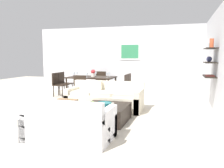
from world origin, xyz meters
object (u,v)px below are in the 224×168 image
at_px(dining_chair_right_far, 126,84).
at_px(wine_glass_left_near, 74,74).
at_px(dining_chair_foot, 81,86).
at_px(wine_glass_right_far, 109,74).
at_px(decorative_bowl, 104,104).
at_px(loveseat_white, 69,124).
at_px(candle_jar, 112,105).
at_px(wine_glass_foot, 87,74).
at_px(wine_glass_left_far, 77,73).
at_px(dining_chair_left_far, 64,82).
at_px(dining_chair_right_near, 123,85).
at_px(centerpiece_vase, 93,73).
at_px(sofa_beige, 105,99).
at_px(dining_table, 92,79).
at_px(wine_glass_head, 96,73).
at_px(dining_chair_head, 100,81).
at_px(apple_on_coffee_table, 93,103).
at_px(wine_glass_right_near, 107,74).
at_px(dining_chair_left_near, 58,83).
at_px(coffee_table, 105,113).

bearing_deg(dining_chair_right_far, wine_glass_left_near, -169.39).
relative_size(dining_chair_foot, wine_glass_right_far, 5.21).
bearing_deg(decorative_bowl, loveseat_white, -100.97).
bearing_deg(candle_jar, wine_glass_foot, 123.48).
bearing_deg(loveseat_white, wine_glass_foot, 108.20).
bearing_deg(candle_jar, wine_glass_right_far, 108.58).
relative_size(decorative_bowl, wine_glass_foot, 2.07).
xyz_separation_m(wine_glass_left_far, wine_glass_right_far, (1.29, 0.00, 0.01)).
bearing_deg(dining_chair_left_far, dining_chair_right_far, -0.00).
height_order(dining_chair_foot, dining_chair_left_far, same).
xyz_separation_m(dining_chair_right_near, centerpiece_vase, (-1.19, 0.22, 0.39)).
bearing_deg(sofa_beige, decorative_bowl, -72.20).
xyz_separation_m(dining_table, wine_glass_right_far, (0.65, 0.13, 0.19)).
relative_size(decorative_bowl, wine_glass_head, 2.22).
bearing_deg(wine_glass_left_near, dining_chair_head, 58.29).
relative_size(dining_chair_head, wine_glass_foot, 5.24).
bearing_deg(apple_on_coffee_table, wine_glass_head, 109.39).
relative_size(wine_glass_right_near, wine_glass_foot, 0.97).
distance_m(decorative_bowl, dining_chair_right_near, 2.82).
xyz_separation_m(wine_glass_left_near, wine_glass_head, (0.65, 0.58, -0.00)).
height_order(sofa_beige, dining_chair_right_near, dining_chair_right_near).
height_order(sofa_beige, dining_chair_left_near, dining_chair_left_near).
bearing_deg(loveseat_white, dining_chair_left_near, 121.80).
xyz_separation_m(dining_chair_right_far, wine_glass_right_near, (-0.62, -0.36, 0.36)).
bearing_deg(dining_chair_left_far, dining_table, -10.36).
relative_size(dining_chair_foot, dining_chair_right_far, 1.00).
xyz_separation_m(dining_table, wine_glass_left_near, (-0.65, -0.13, 0.18)).
bearing_deg(dining_chair_left_near, dining_chair_right_far, 10.36).
height_order(sofa_beige, centerpiece_vase, centerpiece_vase).
height_order(dining_chair_right_far, wine_glass_head, wine_glass_head).
relative_size(dining_chair_left_near, wine_glass_right_near, 5.38).
xyz_separation_m(wine_glass_left_far, centerpiece_vase, (0.72, -0.14, 0.04)).
bearing_deg(wine_glass_right_far, loveseat_white, -82.01).
xyz_separation_m(loveseat_white, dining_chair_right_near, (-0.01, 4.08, 0.21)).
xyz_separation_m(loveseat_white, wine_glass_right_far, (-0.62, 4.44, 0.58)).
bearing_deg(apple_on_coffee_table, candle_jar, -8.04).
distance_m(candle_jar, dining_chair_right_far, 3.30).
xyz_separation_m(dining_chair_right_far, wine_glass_right_far, (-0.62, -0.10, 0.36)).
distance_m(apple_on_coffee_table, dining_chair_right_far, 3.20).
bearing_deg(centerpiece_vase, dining_chair_left_far, 169.56).
height_order(dining_chair_right_far, wine_glass_right_far, wine_glass_right_far).
bearing_deg(centerpiece_vase, candle_jar, -61.51).
relative_size(apple_on_coffee_table, dining_chair_left_near, 0.09).
xyz_separation_m(coffee_table, dining_chair_foot, (-1.52, 2.06, 0.31)).
height_order(dining_chair_right_far, dining_chair_left_near, same).
relative_size(dining_chair_right_far, wine_glass_foot, 5.24).
height_order(wine_glass_right_far, wine_glass_head, wine_glass_right_far).
xyz_separation_m(coffee_table, centerpiece_vase, (-1.45, 2.97, 0.71)).
xyz_separation_m(candle_jar, wine_glass_left_near, (-2.36, 2.91, 0.45)).
height_order(dining_chair_foot, centerpiece_vase, centerpiece_vase).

